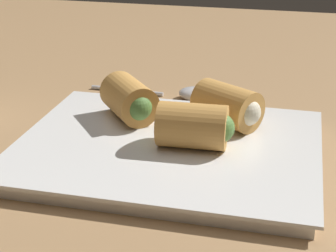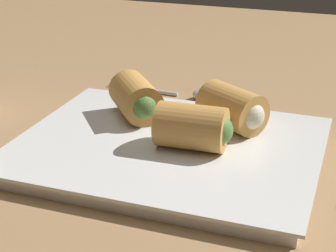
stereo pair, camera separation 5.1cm
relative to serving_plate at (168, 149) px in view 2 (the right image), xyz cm
name	(u,v)px [view 2 (the right image)]	position (x,y,z in cm)	size (l,w,h in cm)	color
table_surface	(145,159)	(2.70, -0.67, -1.76)	(180.00, 140.00, 2.00)	#A87F54
serving_plate	(168,149)	(0.00, 0.00, 0.00)	(28.30, 22.54, 1.50)	white
roll_front_left	(195,127)	(-2.78, 0.36, 2.84)	(7.10, 4.45, 4.19)	#D19347
roll_front_right	(137,99)	(5.08, -4.65, 2.84)	(7.23, 7.52, 4.19)	#D19347
roll_back_left	(235,109)	(-5.08, -5.31, 2.84)	(7.55, 6.91, 4.19)	#D19347
spoon	(204,95)	(1.10, -15.78, -0.05)	(15.94, 3.60, 1.52)	silver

